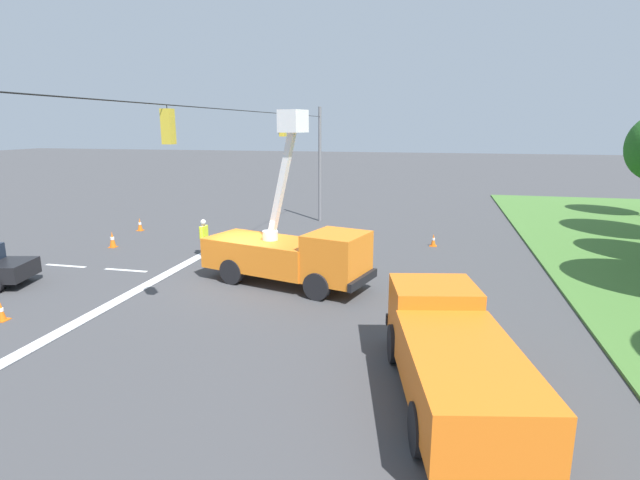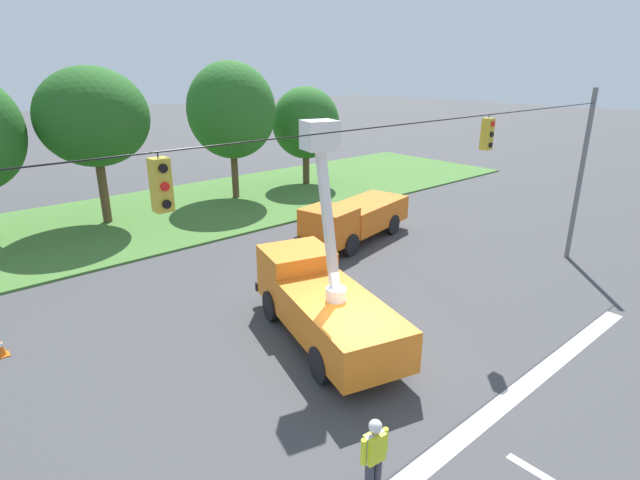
% 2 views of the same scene
% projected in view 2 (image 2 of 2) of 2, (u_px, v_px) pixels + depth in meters
% --- Properties ---
extents(ground_plane, '(200.00, 200.00, 0.00)m').
position_uv_depth(ground_plane, '(361.00, 367.00, 14.04)').
color(ground_plane, '#424244').
extents(grass_verge, '(56.00, 12.00, 0.10)m').
position_uv_depth(grass_verge, '(122.00, 222.00, 26.83)').
color(grass_verge, '#477533').
rests_on(grass_verge, ground).
extents(lane_markings, '(17.60, 15.25, 0.01)m').
position_uv_depth(lane_markings, '(529.00, 468.00, 10.50)').
color(lane_markings, silver).
rests_on(lane_markings, ground).
extents(signal_gantry, '(26.20, 0.33, 7.20)m').
position_uv_depth(signal_gantry, '(365.00, 223.00, 12.64)').
color(signal_gantry, slate).
rests_on(signal_gantry, ground).
extents(tree_east, '(5.44, 5.86, 8.05)m').
position_uv_depth(tree_east, '(93.00, 117.00, 24.96)').
color(tree_east, brown).
rests_on(tree_east, ground).
extents(tree_far_east, '(5.23, 5.56, 8.34)m').
position_uv_depth(tree_far_east, '(231.00, 111.00, 30.05)').
color(tree_far_east, brown).
rests_on(tree_far_east, ground).
extents(tree_east_end, '(4.58, 4.62, 6.72)m').
position_uv_depth(tree_east_end, '(306.00, 123.00, 34.09)').
color(tree_east_end, brown).
rests_on(tree_east_end, ground).
extents(utility_truck_bucket_lift, '(3.98, 7.02, 6.60)m').
position_uv_depth(utility_truck_bucket_lift, '(322.00, 298.00, 15.17)').
color(utility_truck_bucket_lift, orange).
rests_on(utility_truck_bucket_lift, ground).
extents(utility_truck_support_near, '(6.90, 3.51, 2.05)m').
position_uv_depth(utility_truck_support_near, '(354.00, 218.00, 23.85)').
color(utility_truck_support_near, orange).
rests_on(utility_truck_support_near, ground).
extents(road_worker, '(0.65, 0.28, 1.77)m').
position_uv_depth(road_worker, '(374.00, 454.00, 9.53)').
color(road_worker, '#383842').
rests_on(road_worker, ground).
extents(traffic_cone_mid_left, '(0.36, 0.36, 0.65)m').
position_uv_depth(traffic_cone_mid_left, '(0.00, 346.00, 14.46)').
color(traffic_cone_mid_left, orange).
rests_on(traffic_cone_mid_left, ground).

